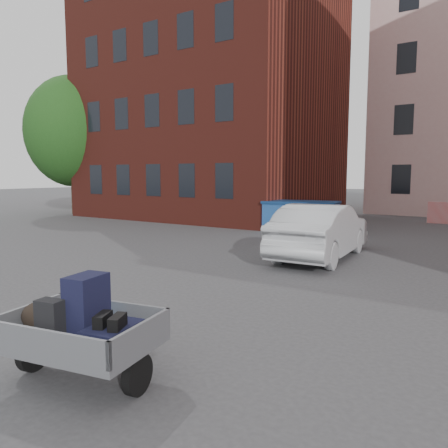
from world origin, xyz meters
The scene contains 7 objects.
ground centered at (0.00, 0.00, 0.00)m, with size 120.00×120.00×0.00m, color #38383A.
building_brick centered at (-9.00, 13.00, 7.00)m, with size 12.00×10.00×14.00m, color #591E16.
far_building centered at (-20.00, 22.00, 4.00)m, with size 6.00×6.00×8.00m, color maroon.
tree centered at (-16.00, 9.00, 5.17)m, with size 5.28×5.28×8.30m.
trailer centered at (1.28, -4.38, 0.61)m, with size 1.77×1.92×1.20m.
dumpster centered at (-1.86, 8.83, 0.61)m, with size 3.11×1.95×1.22m.
silver_car centered at (0.84, 3.95, 0.74)m, with size 1.57×4.50×1.48m, color #B1B4B8.
Camera 1 is at (5.13, -7.35, 2.29)m, focal length 35.00 mm.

